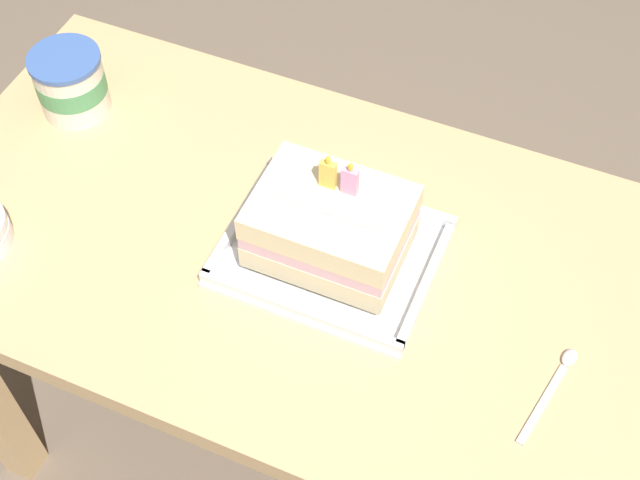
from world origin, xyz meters
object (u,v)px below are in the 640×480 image
Objects in this scene: foil_tray at (331,252)px; serving_spoon_near_tray at (557,379)px; ice_cream_tub at (71,82)px; birthday_cake at (332,223)px.

foil_tray reaches higher than serving_spoon_near_tray.
ice_cream_tub is 0.83m from serving_spoon_near_tray.
foil_tray is 0.07m from birthday_cake.
birthday_cake reaches higher than foil_tray.
serving_spoon_near_tray is at bearing -12.14° from ice_cream_tub.
ice_cream_tub is at bearing 167.86° from serving_spoon_near_tray.
birthday_cake is 1.31× the size of serving_spoon_near_tray.
foil_tray is at bearing 168.85° from serving_spoon_near_tray.
ice_cream_tub is (-0.48, 0.11, 0.04)m from foil_tray.
foil_tray is 0.49m from ice_cream_tub.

